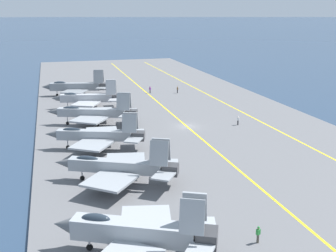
% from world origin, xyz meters
% --- Properties ---
extents(ground_plane, '(2000.00, 2000.00, 0.00)m').
position_xyz_m(ground_plane, '(0.00, 0.00, 0.00)').
color(ground_plane, navy).
extents(carrier_deck, '(215.10, 54.86, 0.40)m').
position_xyz_m(carrier_deck, '(0.00, 0.00, 0.20)').
color(carrier_deck, slate).
rests_on(carrier_deck, ground).
extents(deck_stripe_foul_line, '(193.57, 3.29, 0.01)m').
position_xyz_m(deck_stripe_foul_line, '(0.00, -15.09, 0.40)').
color(deck_stripe_foul_line, yellow).
rests_on(deck_stripe_foul_line, carrier_deck).
extents(deck_stripe_centerline, '(193.59, 0.36, 0.01)m').
position_xyz_m(deck_stripe_centerline, '(0.00, 0.00, 0.40)').
color(deck_stripe_centerline, yellow).
rests_on(deck_stripe_centerline, carrier_deck).
extents(parked_jet_nearest, '(13.07, 15.20, 6.33)m').
position_xyz_m(parked_jet_nearest, '(-39.66, 17.85, 2.77)').
color(parked_jet_nearest, '#9EA3A8').
rests_on(parked_jet_nearest, carrier_deck).
extents(parked_jet_second, '(13.30, 16.10, 6.13)m').
position_xyz_m(parked_jet_second, '(-22.96, 16.65, 2.65)').
color(parked_jet_second, '#93999E').
rests_on(parked_jet_second, carrier_deck).
extents(parked_jet_third, '(12.95, 15.90, 6.02)m').
position_xyz_m(parked_jet_third, '(-9.08, 17.76, 2.79)').
color(parked_jet_third, '#93999E').
rests_on(parked_jet_third, carrier_deck).
extents(parked_jet_fourth, '(12.76, 17.35, 6.40)m').
position_xyz_m(parked_jet_fourth, '(5.53, 16.65, 2.88)').
color(parked_jet_fourth, '#93999E').
rests_on(parked_jet_fourth, carrier_deck).
extents(parked_jet_fifth, '(12.63, 15.40, 6.42)m').
position_xyz_m(parked_jet_fifth, '(19.72, 16.47, 2.80)').
color(parked_jet_fifth, '#A8AAAF').
rests_on(parked_jet_fifth, carrier_deck).
extents(parked_jet_sixth, '(12.59, 16.84, 6.56)m').
position_xyz_m(parked_jet_sixth, '(34.81, 18.00, 2.78)').
color(parked_jet_sixth, gray).
rests_on(parked_jet_sixth, carrier_deck).
extents(crew_purple_vest, '(0.45, 0.45, 1.80)m').
position_xyz_m(crew_purple_vest, '(33.05, -0.76, 1.39)').
color(crew_purple_vest, '#232328').
rests_on(crew_purple_vest, carrier_deck).
extents(crew_white_vest, '(0.42, 0.46, 1.76)m').
position_xyz_m(crew_white_vest, '(-1.78, -9.73, 1.37)').
color(crew_white_vest, '#232328').
rests_on(crew_white_vest, carrier_deck).
extents(crew_green_vest, '(0.37, 0.44, 1.74)m').
position_xyz_m(crew_green_vest, '(-40.75, 6.23, 1.35)').
color(crew_green_vest, '#4C473D').
rests_on(crew_green_vest, carrier_deck).
extents(crew_brown_vest, '(0.34, 0.43, 1.76)m').
position_xyz_m(crew_brown_vest, '(31.18, -7.70, 1.37)').
color(crew_brown_vest, '#232328').
rests_on(crew_brown_vest, carrier_deck).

